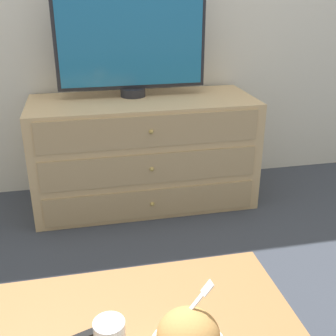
% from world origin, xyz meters
% --- Properties ---
extents(ground_plane, '(12.00, 12.00, 0.00)m').
position_xyz_m(ground_plane, '(0.00, 0.00, 0.00)').
color(ground_plane, '#383D47').
extents(dresser, '(1.26, 0.53, 0.63)m').
position_xyz_m(dresser, '(-0.01, -0.29, 0.31)').
color(dresser, tan).
rests_on(dresser, ground_plane).
extents(tv, '(0.83, 0.14, 0.63)m').
position_xyz_m(tv, '(-0.06, -0.20, 0.95)').
color(tv, '#232328').
rests_on(tv, dresser).
extents(remote_control, '(0.13, 0.06, 0.02)m').
position_xyz_m(remote_control, '(-0.37, -1.73, 0.39)').
color(remote_control, black).
rests_on(remote_control, coffee_table).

